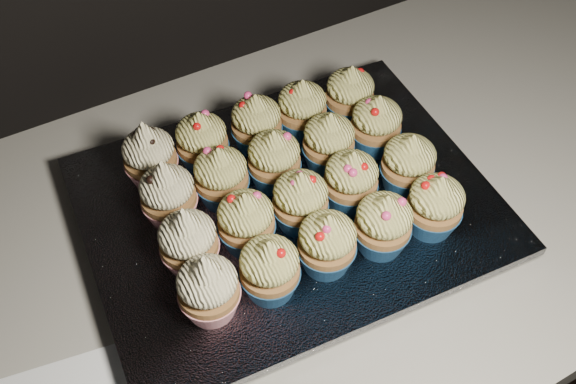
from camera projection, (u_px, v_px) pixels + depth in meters
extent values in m
cube|color=black|center=(332.00, 353.00, 1.17)|extent=(2.40, 0.60, 0.86)
cube|color=beige|center=(350.00, 196.00, 0.83)|extent=(2.44, 0.64, 0.04)
cube|color=black|center=(288.00, 213.00, 0.77)|extent=(0.45, 0.36, 0.02)
cube|color=silver|center=(288.00, 204.00, 0.75)|extent=(0.49, 0.40, 0.01)
cone|color=#B91931|center=(211.00, 301.00, 0.65)|extent=(0.06, 0.06, 0.03)
ellipsoid|color=#FFEFB3|center=(207.00, 281.00, 0.62)|extent=(0.06, 0.06, 0.04)
cone|color=#FFEFB3|center=(204.00, 265.00, 0.60)|extent=(0.03, 0.03, 0.03)
cone|color=navy|center=(270.00, 281.00, 0.66)|extent=(0.06, 0.06, 0.03)
ellipsoid|color=#DDD46F|center=(269.00, 260.00, 0.63)|extent=(0.06, 0.06, 0.04)
cone|color=#DDD46F|center=(269.00, 247.00, 0.61)|extent=(0.03, 0.03, 0.02)
cone|color=navy|center=(326.00, 256.00, 0.68)|extent=(0.06, 0.06, 0.03)
ellipsoid|color=#DDD46F|center=(328.00, 234.00, 0.65)|extent=(0.06, 0.06, 0.04)
cone|color=#DDD46F|center=(329.00, 221.00, 0.64)|extent=(0.03, 0.03, 0.02)
cone|color=navy|center=(381.00, 237.00, 0.70)|extent=(0.06, 0.06, 0.03)
ellipsoid|color=#DDD46F|center=(385.00, 215.00, 0.67)|extent=(0.06, 0.06, 0.04)
cone|color=#DDD46F|center=(387.00, 201.00, 0.65)|extent=(0.03, 0.03, 0.02)
cone|color=navy|center=(431.00, 218.00, 0.71)|extent=(0.06, 0.06, 0.03)
ellipsoid|color=#DDD46F|center=(437.00, 196.00, 0.69)|extent=(0.06, 0.06, 0.04)
cone|color=#DDD46F|center=(441.00, 182.00, 0.67)|extent=(0.03, 0.03, 0.02)
cone|color=#B91931|center=(191.00, 255.00, 0.68)|extent=(0.06, 0.06, 0.03)
ellipsoid|color=#FFEFB3|center=(187.00, 234.00, 0.65)|extent=(0.06, 0.06, 0.04)
cone|color=#FFEFB3|center=(183.00, 217.00, 0.63)|extent=(0.03, 0.03, 0.03)
cone|color=navy|center=(247.00, 234.00, 0.70)|extent=(0.06, 0.06, 0.03)
ellipsoid|color=#DDD46F|center=(245.00, 213.00, 0.67)|extent=(0.06, 0.06, 0.04)
cone|color=#DDD46F|center=(244.00, 199.00, 0.65)|extent=(0.03, 0.03, 0.02)
cone|color=navy|center=(300.00, 214.00, 0.72)|extent=(0.06, 0.06, 0.03)
ellipsoid|color=#DDD46F|center=(301.00, 192.00, 0.69)|extent=(0.06, 0.06, 0.04)
cone|color=#DDD46F|center=(301.00, 178.00, 0.67)|extent=(0.03, 0.03, 0.02)
cone|color=navy|center=(349.00, 193.00, 0.74)|extent=(0.06, 0.06, 0.03)
ellipsoid|color=#DDD46F|center=(352.00, 171.00, 0.71)|extent=(0.06, 0.06, 0.04)
cone|color=#DDD46F|center=(353.00, 157.00, 0.69)|extent=(0.03, 0.03, 0.02)
cone|color=navy|center=(405.00, 177.00, 0.75)|extent=(0.06, 0.06, 0.03)
ellipsoid|color=#DDD46F|center=(410.00, 155.00, 0.72)|extent=(0.06, 0.06, 0.04)
cone|color=#DDD46F|center=(413.00, 140.00, 0.71)|extent=(0.03, 0.03, 0.02)
cone|color=#B91931|center=(171.00, 208.00, 0.72)|extent=(0.06, 0.06, 0.03)
ellipsoid|color=#FFEFB3|center=(166.00, 187.00, 0.69)|extent=(0.06, 0.06, 0.04)
cone|color=#FFEFB3|center=(162.00, 169.00, 0.67)|extent=(0.03, 0.03, 0.03)
cone|color=navy|center=(223.00, 190.00, 0.74)|extent=(0.06, 0.06, 0.03)
ellipsoid|color=#DDD46F|center=(220.00, 168.00, 0.71)|extent=(0.06, 0.06, 0.04)
cone|color=#DDD46F|center=(218.00, 153.00, 0.69)|extent=(0.03, 0.03, 0.02)
cone|color=navy|center=(274.00, 173.00, 0.76)|extent=(0.06, 0.06, 0.03)
ellipsoid|color=#DDD46F|center=(274.00, 151.00, 0.73)|extent=(0.06, 0.06, 0.04)
cone|color=#DDD46F|center=(274.00, 136.00, 0.71)|extent=(0.03, 0.03, 0.02)
cone|color=navy|center=(328.00, 156.00, 0.78)|extent=(0.06, 0.06, 0.03)
ellipsoid|color=#DDD46F|center=(329.00, 133.00, 0.75)|extent=(0.06, 0.06, 0.04)
cone|color=#DDD46F|center=(330.00, 119.00, 0.73)|extent=(0.03, 0.03, 0.02)
cone|color=navy|center=(374.00, 138.00, 0.80)|extent=(0.06, 0.06, 0.03)
ellipsoid|color=#DDD46F|center=(377.00, 116.00, 0.77)|extent=(0.06, 0.06, 0.04)
cone|color=#DDD46F|center=(379.00, 101.00, 0.75)|extent=(0.03, 0.03, 0.02)
cone|color=#B91931|center=(153.00, 170.00, 0.76)|extent=(0.06, 0.06, 0.03)
ellipsoid|color=#FFEFB3|center=(148.00, 148.00, 0.73)|extent=(0.06, 0.06, 0.04)
cone|color=#FFEFB3|center=(144.00, 131.00, 0.71)|extent=(0.03, 0.03, 0.03)
cone|color=navy|center=(204.00, 155.00, 0.78)|extent=(0.06, 0.06, 0.03)
ellipsoid|color=#DDD46F|center=(201.00, 132.00, 0.75)|extent=(0.06, 0.06, 0.04)
cone|color=#DDD46F|center=(199.00, 118.00, 0.73)|extent=(0.03, 0.03, 0.02)
cone|color=navy|center=(257.00, 137.00, 0.80)|extent=(0.06, 0.06, 0.03)
ellipsoid|color=#DDD46F|center=(256.00, 115.00, 0.77)|extent=(0.06, 0.06, 0.04)
cone|color=#DDD46F|center=(255.00, 100.00, 0.75)|extent=(0.03, 0.03, 0.02)
cone|color=navy|center=(302.00, 122.00, 0.81)|extent=(0.06, 0.06, 0.03)
ellipsoid|color=#DDD46F|center=(302.00, 100.00, 0.78)|extent=(0.06, 0.06, 0.04)
cone|color=#DDD46F|center=(302.00, 85.00, 0.77)|extent=(0.03, 0.03, 0.02)
cone|color=navy|center=(348.00, 108.00, 0.83)|extent=(0.06, 0.06, 0.03)
ellipsoid|color=#DDD46F|center=(351.00, 86.00, 0.80)|extent=(0.06, 0.06, 0.04)
cone|color=#DDD46F|center=(352.00, 71.00, 0.78)|extent=(0.03, 0.03, 0.02)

